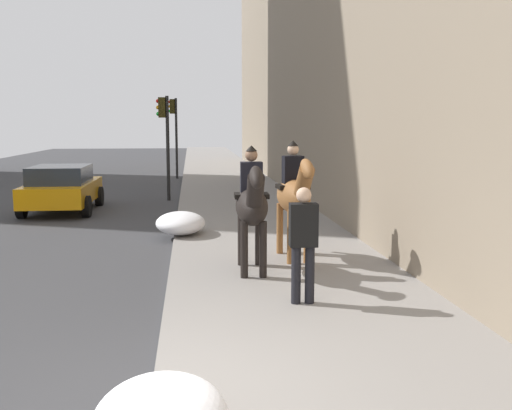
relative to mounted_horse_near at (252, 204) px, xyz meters
name	(u,v)px	position (x,y,z in m)	size (l,w,h in m)	color
sidewalk_slab	(362,391)	(-4.62, -0.63, -1.27)	(120.00, 4.19, 0.12)	gray
mounted_horse_near	(252,204)	(0.00, 0.00, 0.00)	(2.15, 0.61, 2.22)	black
mounted_horse_far	(294,194)	(0.93, -0.91, 0.05)	(2.15, 0.67, 2.28)	brown
pedestrian_greeting	(303,237)	(-1.88, -0.55, -0.24)	(0.28, 0.41, 1.70)	black
car_near_lane	(62,188)	(8.49, 5.01, -0.58)	(3.98, 2.05, 1.44)	orange
traffic_light_near_curb	(165,131)	(10.90, 1.94, 1.14)	(0.20, 0.44, 3.67)	black
traffic_light_far_curb	(174,125)	(19.28, 1.83, 1.30)	(0.20, 0.44, 3.94)	black
snow_pile_far	(180,223)	(3.78, 1.31, -0.95)	(1.51, 1.16, 0.52)	white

